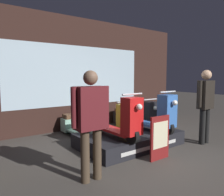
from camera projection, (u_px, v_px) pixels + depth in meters
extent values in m
plane|color=#423D38|center=(160.00, 160.00, 4.03)|extent=(30.00, 30.00, 0.00)
cube|color=#331E19|center=(79.00, 74.00, 6.36)|extent=(7.67, 0.08, 3.20)
cube|color=silver|center=(80.00, 76.00, 6.33)|extent=(4.22, 0.01, 1.70)
cube|color=black|center=(129.00, 139.00, 4.85)|extent=(2.18, 1.33, 0.30)
cube|color=silver|center=(151.00, 147.00, 4.31)|extent=(1.53, 0.01, 0.07)
cylinder|color=black|center=(133.00, 136.00, 4.00)|extent=(0.09, 0.30, 0.30)
cylinder|color=black|center=(94.00, 123.00, 5.06)|extent=(0.09, 0.30, 0.30)
cube|color=red|center=(111.00, 129.00, 4.53)|extent=(0.31, 1.24, 0.05)
cube|color=red|center=(132.00, 116.00, 3.98)|extent=(0.33, 0.27, 0.69)
cube|color=red|center=(95.00, 120.00, 5.04)|extent=(0.34, 0.32, 0.35)
cube|color=brown|center=(95.00, 110.00, 5.01)|extent=(0.25, 0.29, 0.12)
cylinder|color=silver|center=(132.00, 94.00, 3.93)|extent=(0.47, 0.03, 0.03)
sphere|color=white|center=(139.00, 107.00, 3.81)|extent=(0.11, 0.11, 0.11)
cylinder|color=black|center=(168.00, 128.00, 4.58)|extent=(0.09, 0.30, 0.30)
cylinder|color=black|center=(127.00, 118.00, 5.64)|extent=(0.09, 0.30, 0.30)
cube|color=#386BBC|center=(145.00, 123.00, 5.11)|extent=(0.31, 1.24, 0.05)
cube|color=#386BBC|center=(167.00, 111.00, 4.56)|extent=(0.33, 0.27, 0.69)
cube|color=#386BBC|center=(127.00, 115.00, 5.62)|extent=(0.34, 0.32, 0.35)
cube|color=brown|center=(127.00, 107.00, 5.59)|extent=(0.25, 0.29, 0.12)
cylinder|color=silver|center=(168.00, 92.00, 4.51)|extent=(0.47, 0.03, 0.03)
sphere|color=white|center=(175.00, 103.00, 4.39)|extent=(0.11, 0.11, 0.11)
cylinder|color=black|center=(94.00, 139.00, 4.86)|extent=(0.09, 0.30, 0.30)
cylinder|color=black|center=(68.00, 127.00, 5.92)|extent=(0.09, 0.30, 0.30)
cube|color=#8EC6AD|center=(80.00, 133.00, 5.39)|extent=(0.31, 1.24, 0.05)
cube|color=#8EC6AD|center=(94.00, 123.00, 4.84)|extent=(0.33, 0.27, 0.69)
cube|color=#8EC6AD|center=(69.00, 125.00, 5.90)|extent=(0.34, 0.32, 0.35)
cube|color=brown|center=(69.00, 116.00, 5.87)|extent=(0.25, 0.29, 0.12)
cylinder|color=silver|center=(94.00, 105.00, 4.79)|extent=(0.47, 0.03, 0.03)
sphere|color=white|center=(98.00, 115.00, 4.67)|extent=(0.11, 0.11, 0.11)
cylinder|color=black|center=(125.00, 132.00, 5.39)|extent=(0.09, 0.30, 0.30)
cylinder|color=black|center=(96.00, 123.00, 6.45)|extent=(0.09, 0.30, 0.30)
cube|color=yellow|center=(109.00, 128.00, 5.92)|extent=(0.31, 1.24, 0.05)
cube|color=yellow|center=(124.00, 118.00, 5.37)|extent=(0.33, 0.27, 0.69)
cube|color=yellow|center=(97.00, 121.00, 6.42)|extent=(0.34, 0.32, 0.35)
cube|color=brown|center=(97.00, 113.00, 6.39)|extent=(0.25, 0.29, 0.12)
cylinder|color=silver|center=(125.00, 102.00, 5.32)|extent=(0.47, 0.03, 0.03)
sphere|color=white|center=(130.00, 111.00, 5.20)|extent=(0.11, 0.11, 0.11)
cylinder|color=black|center=(150.00, 127.00, 5.91)|extent=(0.09, 0.30, 0.30)
cylinder|color=black|center=(120.00, 120.00, 6.98)|extent=(0.09, 0.30, 0.30)
cube|color=black|center=(134.00, 124.00, 6.45)|extent=(0.31, 1.24, 0.05)
cube|color=black|center=(150.00, 114.00, 5.89)|extent=(0.33, 0.27, 0.69)
cube|color=black|center=(120.00, 117.00, 6.95)|extent=(0.34, 0.32, 0.35)
cube|color=brown|center=(120.00, 110.00, 6.92)|extent=(0.25, 0.29, 0.12)
cylinder|color=silver|center=(150.00, 99.00, 5.85)|extent=(0.47, 0.03, 0.03)
sphere|color=white|center=(155.00, 108.00, 5.72)|extent=(0.11, 0.11, 0.11)
cylinder|color=#473828|center=(85.00, 156.00, 3.14)|extent=(0.13, 0.13, 0.78)
cylinder|color=#473828|center=(97.00, 153.00, 3.26)|extent=(0.13, 0.13, 0.78)
cube|color=#5B191E|center=(91.00, 108.00, 3.13)|extent=(0.46, 0.26, 0.62)
cylinder|color=#5B191E|center=(74.00, 108.00, 2.97)|extent=(0.08, 0.08, 0.57)
cylinder|color=#5B191E|center=(106.00, 105.00, 3.28)|extent=(0.08, 0.08, 0.57)
sphere|color=brown|center=(90.00, 78.00, 3.08)|extent=(0.21, 0.21, 0.21)
cylinder|color=black|center=(202.00, 127.00, 4.92)|extent=(0.13, 0.13, 0.80)
cylinder|color=black|center=(206.00, 126.00, 5.02)|extent=(0.13, 0.13, 0.80)
cube|color=black|center=(206.00, 95.00, 4.90)|extent=(0.37, 0.21, 0.64)
cylinder|color=black|center=(200.00, 94.00, 4.76)|extent=(0.08, 0.08, 0.59)
cylinder|color=black|center=(211.00, 93.00, 5.03)|extent=(0.08, 0.08, 0.59)
sphere|color=tan|center=(207.00, 75.00, 4.85)|extent=(0.22, 0.22, 0.22)
cube|color=maroon|center=(160.00, 138.00, 4.01)|extent=(0.47, 0.04, 0.81)
cube|color=beige|center=(161.00, 135.00, 3.99)|extent=(0.39, 0.01, 0.49)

